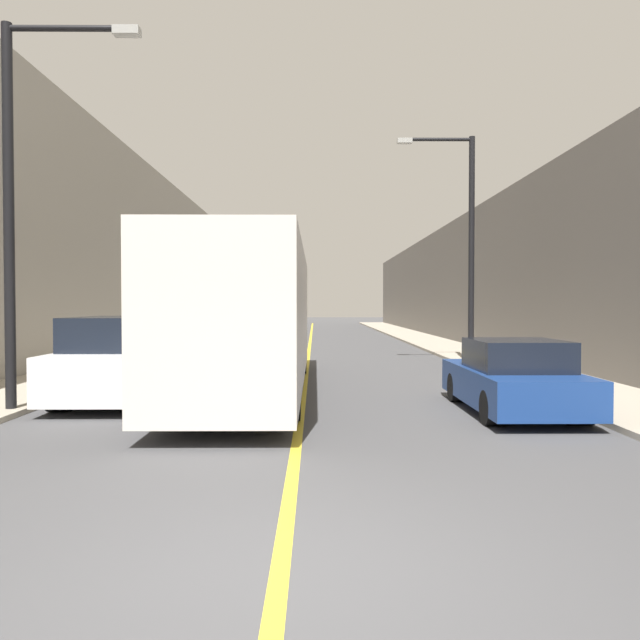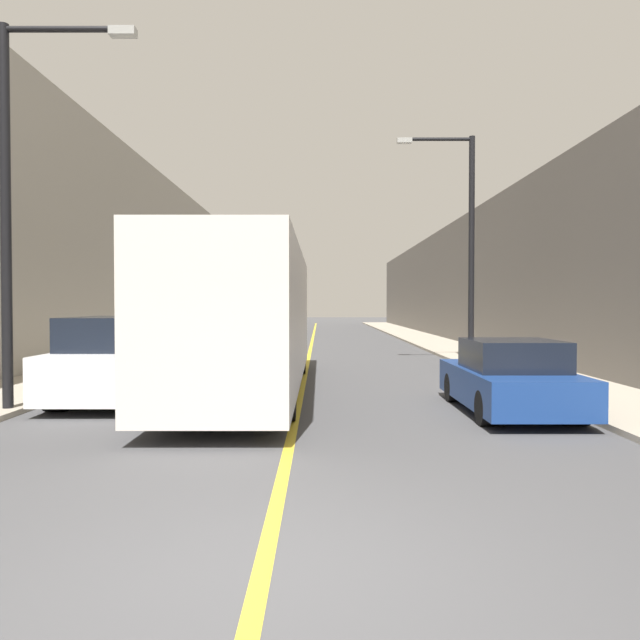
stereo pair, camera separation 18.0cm
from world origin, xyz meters
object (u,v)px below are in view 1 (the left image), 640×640
at_px(car_right_near, 514,379).
at_px(street_lamp_left, 21,189).
at_px(bus, 252,317).
at_px(street_lamp_right, 465,235).
at_px(parked_suv_left, 121,361).

distance_m(car_right_near, street_lamp_left, 10.19).
bearing_deg(car_right_near, bus, 150.59).
xyz_separation_m(street_lamp_left, street_lamp_right, (10.71, 9.11, 0.16)).
height_order(street_lamp_left, street_lamp_right, street_lamp_right).
height_order(parked_suv_left, car_right_near, parked_suv_left).
distance_m(bus, street_lamp_left, 5.73).
xyz_separation_m(parked_suv_left, car_right_near, (8.15, -1.66, -0.21)).
relative_size(street_lamp_left, street_lamp_right, 0.96).
relative_size(car_right_near, street_lamp_right, 0.57).
height_order(car_right_near, street_lamp_right, street_lamp_right).
bearing_deg(bus, street_lamp_left, -142.89).
bearing_deg(street_lamp_right, bus, -137.73).
bearing_deg(car_right_near, street_lamp_right, 82.42).
relative_size(bus, street_lamp_left, 1.68).
height_order(bus, parked_suv_left, bus).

